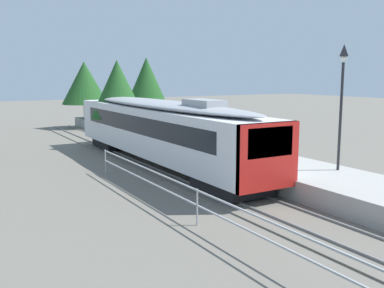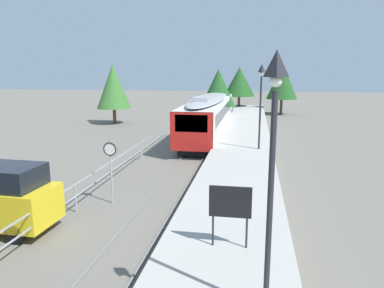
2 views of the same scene
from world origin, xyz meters
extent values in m
plane|color=#6B665B|center=(-3.00, 22.00, 0.00)|extent=(160.00, 160.00, 0.00)
cube|color=#6B665B|center=(0.00, 22.00, 0.03)|extent=(3.20, 60.00, 0.06)
cube|color=slate|center=(-0.72, 22.00, 0.10)|extent=(0.08, 60.00, 0.08)
cube|color=slate|center=(0.72, 22.00, 0.10)|extent=(0.08, 60.00, 0.08)
cube|color=silver|center=(0.00, 30.48, 1.96)|extent=(2.80, 18.49, 2.55)
cube|color=red|center=(0.00, 21.34, 1.96)|extent=(2.80, 0.24, 2.55)
cube|color=black|center=(0.00, 21.26, 2.53)|extent=(2.13, 0.08, 1.12)
cube|color=black|center=(0.00, 30.48, 2.37)|extent=(2.82, 15.53, 0.92)
ellipsoid|color=#9EA0A5|center=(0.00, 30.48, 3.42)|extent=(2.69, 17.75, 0.44)
cube|color=#9EA0A5|center=(0.00, 25.86, 3.70)|extent=(1.10, 2.20, 0.36)
cube|color=#EAE5C6|center=(0.00, 21.27, 0.97)|extent=(1.00, 0.10, 0.20)
cube|color=black|center=(0.00, 23.64, 0.42)|extent=(2.24, 3.20, 0.55)
cube|color=black|center=(0.00, 37.32, 0.42)|extent=(2.24, 3.20, 0.55)
cube|color=#A8A59E|center=(3.25, 22.00, 0.45)|extent=(3.90, 60.00, 0.90)
cylinder|color=#232328|center=(4.33, 5.66, 3.20)|extent=(0.12, 0.12, 4.60)
pyramid|color=#232328|center=(4.33, 5.66, 6.00)|extent=(0.34, 0.34, 0.50)
sphere|color=silver|center=(4.33, 5.66, 5.68)|extent=(0.24, 0.24, 0.24)
cylinder|color=#232328|center=(4.33, 21.79, 3.20)|extent=(0.12, 0.12, 4.60)
pyramid|color=#232328|center=(4.33, 21.79, 6.00)|extent=(0.34, 0.34, 0.50)
sphere|color=silver|center=(4.33, 21.79, 5.68)|extent=(0.24, 0.24, 0.24)
cylinder|color=#232328|center=(2.90, 8.34, 1.35)|extent=(0.06, 0.06, 0.90)
cylinder|color=#232328|center=(3.86, 8.34, 1.35)|extent=(0.06, 0.06, 0.90)
cube|color=black|center=(3.38, 8.34, 2.25)|extent=(1.20, 0.08, 0.90)
cylinder|color=#9EA0A5|center=(-2.20, 13.26, 1.10)|extent=(0.07, 0.07, 2.20)
cylinder|color=white|center=(-2.20, 13.24, 2.50)|extent=(0.60, 0.03, 0.60)
torus|color=black|center=(-2.20, 13.22, 2.50)|extent=(0.61, 0.05, 0.61)
cube|color=#9EA0A5|center=(-3.30, 12.00, 1.20)|extent=(0.05, 36.00, 0.05)
cube|color=#9EA0A5|center=(-3.30, 12.00, 0.69)|extent=(0.05, 36.00, 0.05)
cylinder|color=#9EA0A5|center=(-3.30, 12.00, 0.62)|extent=(0.06, 0.06, 1.25)
cylinder|color=#9EA0A5|center=(-3.30, 21.00, 0.62)|extent=(0.06, 0.06, 1.25)
cylinder|color=#9EA0A5|center=(-3.30, 30.00, 0.62)|extent=(0.06, 0.06, 1.25)
cylinder|color=black|center=(-4.01, 9.02, 0.36)|extent=(0.73, 0.26, 0.72)
cylinder|color=black|center=(-3.96, 10.73, 0.36)|extent=(0.73, 0.26, 0.72)
cylinder|color=brown|center=(-11.36, 36.58, 0.87)|extent=(0.36, 0.36, 1.74)
cone|color=#38702D|center=(-11.36, 36.58, 4.11)|extent=(3.70, 3.70, 4.74)
cylinder|color=brown|center=(0.13, 37.04, 1.07)|extent=(0.36, 0.36, 2.14)
cone|color=#1E4C1E|center=(0.13, 37.04, 4.07)|extent=(3.65, 3.65, 3.87)
cylinder|color=brown|center=(7.50, 48.40, 1.06)|extent=(0.36, 0.36, 2.11)
cone|color=#1E4C1E|center=(7.50, 48.40, 4.43)|extent=(4.06, 4.06, 4.63)
cylinder|color=brown|center=(1.79, 49.90, 1.16)|extent=(0.36, 0.36, 2.31)
cone|color=#1E4C1E|center=(1.79, 49.90, 4.30)|extent=(4.32, 4.32, 3.98)
camera|label=1|loc=(-10.55, 9.04, 4.94)|focal=40.82mm
camera|label=2|loc=(3.95, -1.27, 5.88)|focal=33.72mm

